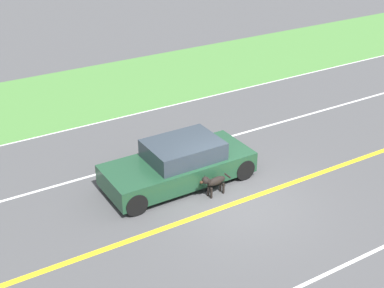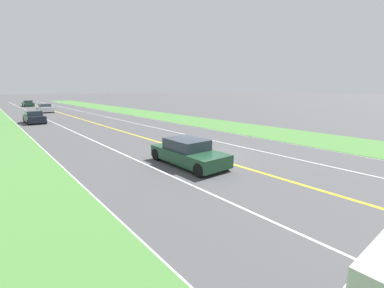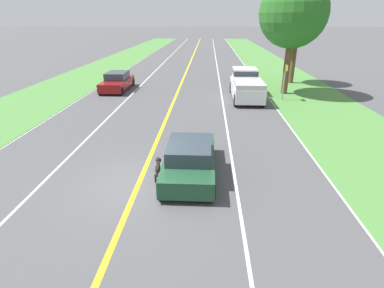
{
  "view_description": "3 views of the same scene",
  "coord_description": "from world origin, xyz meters",
  "views": [
    {
      "loc": [
        -10.07,
        7.59,
        8.35
      ],
      "look_at": [
        1.66,
        0.47,
        1.25
      ],
      "focal_mm": 50.0,
      "sensor_mm": 36.0,
      "label": 1
    },
    {
      "loc": [
        9.69,
        10.8,
        3.84
      ],
      "look_at": [
        0.99,
        0.13,
        0.85
      ],
      "focal_mm": 24.0,
      "sensor_mm": 36.0,
      "label": 2
    },
    {
      "loc": [
        2.42,
        -9.34,
        5.53
      ],
      "look_at": [
        1.87,
        1.06,
        1.12
      ],
      "focal_mm": 28.0,
      "sensor_mm": 36.0,
      "label": 3
    }
  ],
  "objects": [
    {
      "name": "ground_plane",
      "position": [
        0.0,
        0.0,
        0.0
      ],
      "size": [
        400.0,
        400.0,
        0.0
      ],
      "primitive_type": "plane",
      "color": "#4C4C4F"
    },
    {
      "name": "lane_dash_oncoming",
      "position": [
        -3.5,
        0.0,
        0.0
      ],
      "size": [
        0.1,
        160.0,
        0.01
      ],
      "primitive_type": "cube",
      "color": "white",
      "rests_on": "ground"
    },
    {
      "name": "lane_edge_line_right",
      "position": [
        7.0,
        0.0,
        0.0
      ],
      "size": [
        0.14,
        160.0,
        0.01
      ],
      "primitive_type": "cube",
      "color": "white",
      "rests_on": "ground"
    },
    {
      "name": "centre_divider_line",
      "position": [
        0.0,
        0.0,
        0.0
      ],
      "size": [
        0.18,
        160.0,
        0.01
      ],
      "primitive_type": "cube",
      "color": "yellow",
      "rests_on": "ground"
    },
    {
      "name": "lane_dash_same_dir",
      "position": [
        3.5,
        0.0,
        0.0
      ],
      "size": [
        0.1,
        160.0,
        0.01
      ],
      "primitive_type": "cube",
      "color": "white",
      "rests_on": "ground"
    },
    {
      "name": "ego_car",
      "position": [
        1.79,
        0.82,
        0.62
      ],
      "size": [
        1.88,
        4.44,
        1.32
      ],
      "color": "#1E472D",
      "rests_on": "ground"
    },
    {
      "name": "grass_verge_right",
      "position": [
        10.0,
        0.0,
        0.01
      ],
      "size": [
        6.0,
        160.0,
        0.03
      ],
      "primitive_type": "cube",
      "color": "#4C843D",
      "rests_on": "ground"
    },
    {
      "name": "dog",
      "position": [
        0.65,
        0.36,
        0.46
      ],
      "size": [
        0.26,
        1.1,
        0.74
      ],
      "rotation": [
        0.0,
        0.0,
        0.07
      ],
      "color": "black",
      "rests_on": "ground"
    }
  ]
}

